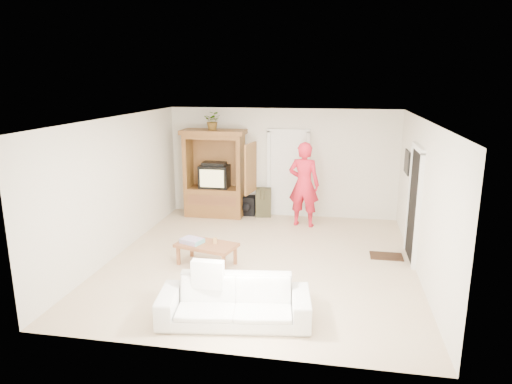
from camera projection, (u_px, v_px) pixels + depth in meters
floor at (261, 260)px, 8.45m from camera, size 6.00×6.00×0.00m
ceiling at (262, 119)px, 7.82m from camera, size 6.00×6.00×0.00m
wall_back at (282, 163)px, 11.00m from camera, size 5.50×0.00×5.50m
wall_front at (218, 254)px, 5.27m from camera, size 5.50×0.00×5.50m
wall_left at (118, 186)px, 8.61m from camera, size 0.00×6.00×6.00m
wall_right at (423, 199)px, 7.66m from camera, size 0.00×6.00×6.00m
armoire at (216, 179)px, 11.04m from camera, size 1.82×1.14×2.10m
door_back at (288, 175)px, 11.01m from camera, size 0.85×0.05×2.04m
doorway_right at (414, 206)px, 8.30m from camera, size 0.05×0.90×2.04m
framed_picture at (407, 162)px, 9.41m from camera, size 0.03×0.60×0.48m
doormat at (386, 256)px, 8.62m from camera, size 0.60×0.40×0.02m
plant at (213, 121)px, 10.68m from camera, size 0.40×0.35×0.43m
man at (304, 184)px, 10.24m from camera, size 0.77×0.57×1.93m
sofa at (234, 301)px, 6.26m from camera, size 2.16×1.08×0.60m
coffee_table at (207, 246)px, 8.18m from camera, size 1.17×0.82×0.40m
towel at (192, 241)px, 8.21m from camera, size 0.46×0.40×0.08m
candle at (215, 241)px, 8.18m from camera, size 0.08×0.08×0.10m
backpack_black at (247, 206)px, 11.17m from camera, size 0.40×0.25×0.48m
backpack_olive at (263, 202)px, 11.09m from camera, size 0.40×0.32×0.70m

